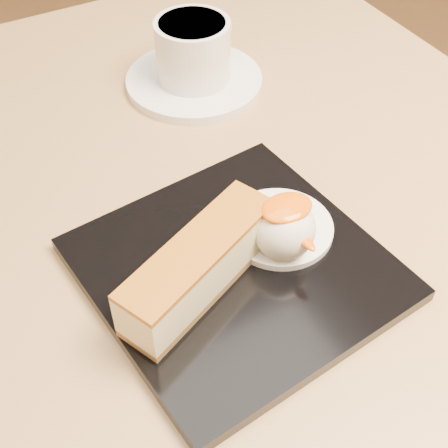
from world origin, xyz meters
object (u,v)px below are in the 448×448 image
table (174,312)px  dessert_plate (236,269)px  cheesecake (199,266)px  coffee_cup (194,49)px  ice_cream_scoop (284,229)px  saucer (194,81)px

table → dessert_plate: bearing=-78.2°
cheesecake → coffee_cup: size_ratio=1.44×
table → coffee_cup: 0.28m
ice_cream_scoop → saucer: (0.05, 0.26, -0.03)m
cheesecake → ice_cream_scoop: bearing=-24.0°
saucer → coffee_cup: bearing=24.9°
table → saucer: (0.11, 0.16, 0.16)m
table → dessert_plate: dessert_plate is taller
ice_cream_scoop → saucer: size_ratio=0.34×
dessert_plate → coffee_cup: coffee_cup is taller
dessert_plate → saucer: bearing=70.1°
cheesecake → coffee_cup: coffee_cup is taller
saucer → cheesecake: bearing=-116.0°
cheesecake → saucer: 0.29m
ice_cream_scoop → coffee_cup: bearing=78.2°
dessert_plate → ice_cream_scoop: ice_cream_scoop is taller
table → dessert_plate: (0.02, -0.09, 0.16)m
ice_cream_scoop → dessert_plate: bearing=172.9°
saucer → coffee_cup: size_ratio=1.46×
saucer → coffee_cup: 0.04m
dessert_plate → ice_cream_scoop: 0.05m
saucer → coffee_cup: (0.00, 0.00, 0.04)m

